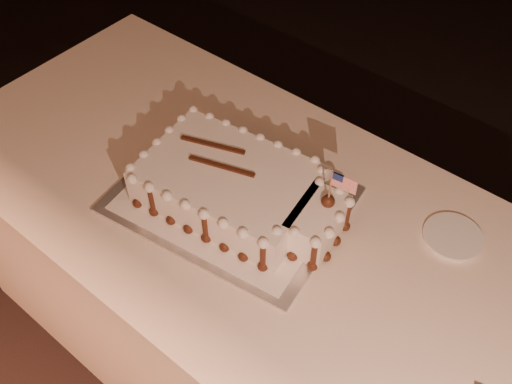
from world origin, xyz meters
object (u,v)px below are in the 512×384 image
Objects in this scene: banquet_table at (354,361)px; cake_board at (230,199)px; side_plate at (453,237)px; sheet_cake at (240,189)px.

cake_board is (-0.40, -0.02, 0.38)m from banquet_table.
side_plate is (0.07, 0.21, 0.38)m from banquet_table.
cake_board is at bearing -171.91° from sheet_cake.
banquet_table is 0.44m from side_plate.
sheet_cake is at bearing 0.22° from cake_board.
side_plate is at bearing 27.60° from sheet_cake.
sheet_cake is at bearing -177.61° from banquet_table.
banquet_table is 0.55m from cake_board.
sheet_cake reaches higher than side_plate.
side_plate is at bearing 71.73° from banquet_table.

